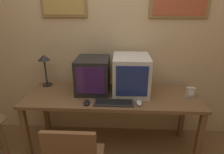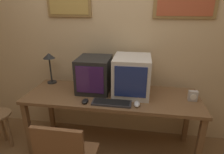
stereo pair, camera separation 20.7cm
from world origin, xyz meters
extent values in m
cube|color=#D1B284|center=(0.00, 1.16, 1.30)|extent=(8.00, 0.05, 2.60)
cube|color=olive|center=(-0.59, 1.12, 1.78)|extent=(0.55, 0.02, 0.39)
cube|color=#B79347|center=(-0.59, 1.11, 1.78)|extent=(0.48, 0.01, 0.33)
cube|color=olive|center=(0.75, 1.12, 1.76)|extent=(0.68, 0.02, 0.36)
cube|color=#AD4C2D|center=(0.75, 1.11, 1.76)|extent=(0.60, 0.01, 0.31)
cube|color=brown|center=(0.00, 0.73, 0.74)|extent=(1.97, 0.66, 0.04)
cube|color=brown|center=(-0.94, 0.45, 0.36)|extent=(0.06, 0.06, 0.72)
cube|color=brown|center=(0.94, 0.45, 0.36)|extent=(0.06, 0.06, 0.72)
cube|color=brown|center=(-0.94, 1.01, 0.36)|extent=(0.06, 0.06, 0.72)
cube|color=brown|center=(0.94, 1.01, 0.36)|extent=(0.06, 0.06, 0.72)
cube|color=black|center=(-0.23, 0.84, 0.96)|extent=(0.37, 0.41, 0.40)
cube|color=#3D1E56|center=(-0.23, 0.63, 0.96)|extent=(0.31, 0.01, 0.31)
cube|color=beige|center=(0.21, 0.82, 0.97)|extent=(0.40, 0.45, 0.44)
cube|color=navy|center=(0.21, 0.59, 0.98)|extent=(0.33, 0.01, 0.33)
cube|color=#333338|center=(0.03, 0.52, 0.77)|extent=(0.41, 0.14, 0.02)
cube|color=black|center=(0.03, 0.52, 0.78)|extent=(0.38, 0.11, 0.00)
ellipsoid|color=silver|center=(0.29, 0.52, 0.77)|extent=(0.06, 0.11, 0.04)
ellipsoid|color=black|center=(-0.25, 0.50, 0.77)|extent=(0.07, 0.11, 0.03)
cube|color=#B7B2AD|center=(0.88, 0.73, 0.81)|extent=(0.09, 0.05, 0.11)
cylinder|color=white|center=(0.88, 0.70, 0.81)|extent=(0.07, 0.00, 0.07)
cylinder|color=black|center=(-0.84, 0.96, 0.76)|extent=(0.12, 0.12, 0.02)
cylinder|color=black|center=(-0.84, 0.96, 0.93)|extent=(0.02, 0.02, 0.33)
cone|color=black|center=(-0.84, 0.96, 1.12)|extent=(0.15, 0.15, 0.07)
cylinder|color=#8E6B47|center=(-1.28, 0.54, 0.23)|extent=(0.04, 0.04, 0.46)
camera|label=1|loc=(0.10, -1.20, 1.72)|focal=30.00mm
camera|label=2|loc=(0.30, -1.18, 1.72)|focal=30.00mm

